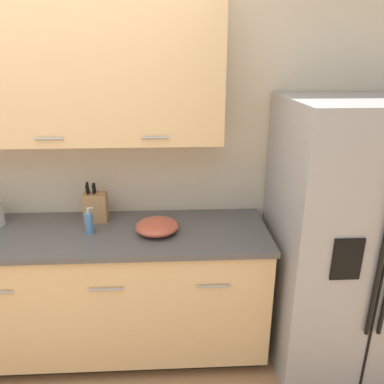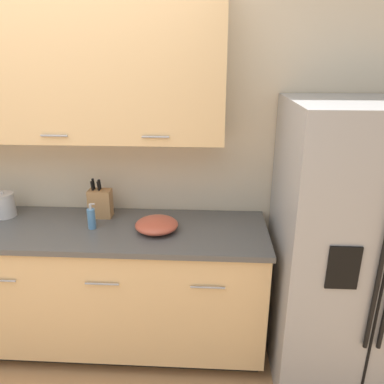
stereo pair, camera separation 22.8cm
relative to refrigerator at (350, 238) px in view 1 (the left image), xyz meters
The scene contains 6 objects.
wall_back 2.06m from the refrigerator, 169.15° to the left, with size 10.00×0.39×2.60m.
counter_unit 1.85m from the refrigerator, behind, with size 2.58×0.64×0.91m.
refrigerator is the anchor object (origin of this frame).
knife_block 1.65m from the refrigerator, behind, with size 0.15×0.10×0.27m.
soap_dispenser 1.64m from the refrigerator, behind, with size 0.06×0.05×0.17m.
mixing_bowl 1.22m from the refrigerator, behind, with size 0.27×0.27×0.08m.
Camera 1 is at (0.88, -1.20, 1.95)m, focal length 35.00 mm.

